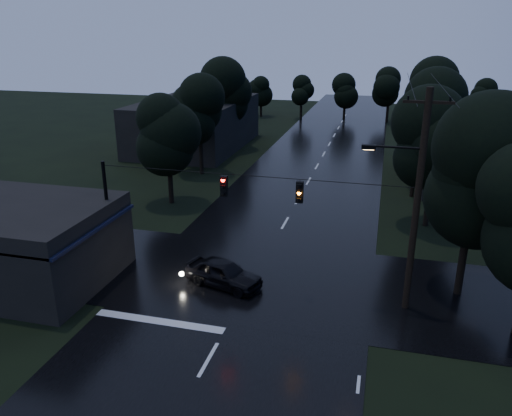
% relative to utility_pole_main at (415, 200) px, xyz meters
% --- Properties ---
extents(main_road, '(12.00, 120.00, 0.02)m').
position_rel_utility_pole_main_xyz_m(main_road, '(-7.41, 19.00, -5.26)').
color(main_road, black).
rests_on(main_road, ground).
extents(cross_street, '(60.00, 9.00, 0.02)m').
position_rel_utility_pole_main_xyz_m(cross_street, '(-7.41, 1.00, -5.26)').
color(cross_street, black).
rests_on(cross_street, ground).
extents(building_far_right, '(10.00, 14.00, 4.40)m').
position_rel_utility_pole_main_xyz_m(building_far_right, '(6.59, 23.00, -3.06)').
color(building_far_right, black).
rests_on(building_far_right, ground).
extents(building_far_left, '(10.00, 16.00, 5.00)m').
position_rel_utility_pole_main_xyz_m(building_far_left, '(-21.41, 29.00, -2.76)').
color(building_far_left, black).
rests_on(building_far_left, ground).
extents(utility_pole_main, '(3.50, 0.30, 10.00)m').
position_rel_utility_pole_main_xyz_m(utility_pole_main, '(0.00, 0.00, 0.00)').
color(utility_pole_main, black).
rests_on(utility_pole_main, ground).
extents(utility_pole_far, '(2.00, 0.30, 7.50)m').
position_rel_utility_pole_main_xyz_m(utility_pole_far, '(0.89, 17.00, -1.38)').
color(utility_pole_far, black).
rests_on(utility_pole_far, ground).
extents(anchor_pole_left, '(0.18, 0.18, 6.00)m').
position_rel_utility_pole_main_xyz_m(anchor_pole_left, '(-14.91, 0.00, -2.26)').
color(anchor_pole_left, black).
rests_on(anchor_pole_left, ground).
extents(span_signals, '(15.00, 0.37, 1.12)m').
position_rel_utility_pole_main_xyz_m(span_signals, '(-6.85, -0.01, -0.01)').
color(span_signals, black).
rests_on(span_signals, ground).
extents(tree_corner_near, '(4.48, 4.48, 9.44)m').
position_rel_utility_pole_main_xyz_m(tree_corner_near, '(2.59, 2.00, 0.74)').
color(tree_corner_near, black).
rests_on(tree_corner_near, ground).
extents(tree_left_a, '(3.92, 3.92, 8.26)m').
position_rel_utility_pole_main_xyz_m(tree_left_a, '(-16.41, 11.00, -0.02)').
color(tree_left_a, black).
rests_on(tree_left_a, ground).
extents(tree_left_b, '(4.20, 4.20, 8.85)m').
position_rel_utility_pole_main_xyz_m(tree_left_b, '(-17.01, 19.00, 0.36)').
color(tree_left_b, black).
rests_on(tree_left_b, ground).
extents(tree_left_c, '(4.48, 4.48, 9.44)m').
position_rel_utility_pole_main_xyz_m(tree_left_c, '(-17.61, 29.00, 0.74)').
color(tree_left_c, black).
rests_on(tree_left_c, ground).
extents(tree_right_a, '(4.20, 4.20, 8.85)m').
position_rel_utility_pole_main_xyz_m(tree_right_a, '(1.59, 11.00, 0.36)').
color(tree_right_a, black).
rests_on(tree_right_a, ground).
extents(tree_right_b, '(4.48, 4.48, 9.44)m').
position_rel_utility_pole_main_xyz_m(tree_right_b, '(2.19, 19.00, 0.74)').
color(tree_right_b, black).
rests_on(tree_right_b, ground).
extents(tree_right_c, '(4.76, 4.76, 10.03)m').
position_rel_utility_pole_main_xyz_m(tree_right_c, '(2.79, 29.00, 1.11)').
color(tree_right_c, black).
rests_on(tree_right_c, ground).
extents(car, '(4.30, 2.64, 1.37)m').
position_rel_utility_pole_main_xyz_m(car, '(-8.70, -0.11, -4.57)').
color(car, black).
rests_on(car, ground).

